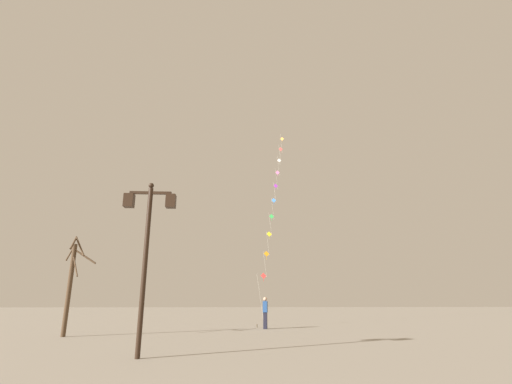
# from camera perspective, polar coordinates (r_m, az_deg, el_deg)

# --- Properties ---
(ground_plane) EXTENTS (160.00, 160.00, 0.00)m
(ground_plane) POSITION_cam_1_polar(r_m,az_deg,el_deg) (22.17, -4.76, -19.96)
(ground_plane) COLOR gray
(twin_lantern_lamp_post) EXTENTS (1.52, 0.28, 4.92)m
(twin_lantern_lamp_post) POSITION_cam_1_polar(r_m,az_deg,el_deg) (11.50, -16.09, -5.89)
(twin_lantern_lamp_post) COLOR black
(twin_lantern_lamp_post) RESTS_ON ground_plane
(kite_train) EXTENTS (3.43, 11.65, 17.45)m
(kite_train) POSITION_cam_1_polar(r_m,az_deg,el_deg) (30.55, 2.66, -1.60)
(kite_train) COLOR brown
(kite_train) RESTS_ON ground_plane
(kite_flyer) EXTENTS (0.31, 0.62, 1.71)m
(kite_flyer) POSITION_cam_1_polar(r_m,az_deg,el_deg) (22.20, 1.41, -17.67)
(kite_flyer) COLOR #1E1E2D
(kite_flyer) RESTS_ON ground_plane
(bare_tree) EXTENTS (1.73, 1.79, 4.37)m
(bare_tree) POSITION_cam_1_polar(r_m,az_deg,el_deg) (19.21, -26.23, -12.15)
(bare_tree) COLOR #4C3826
(bare_tree) RESTS_ON ground_plane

